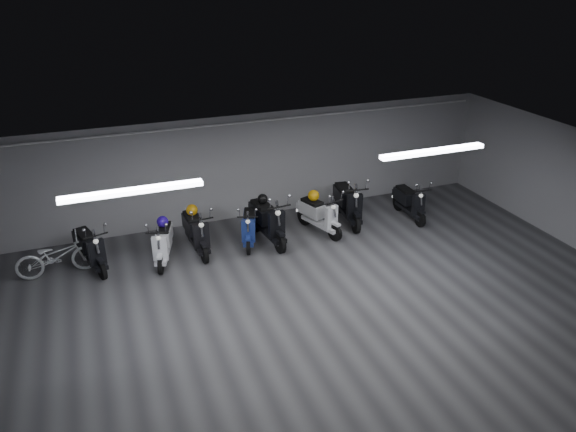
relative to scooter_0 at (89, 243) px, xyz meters
name	(u,v)px	position (x,y,z in m)	size (l,w,h in m)	color
floor	(315,320)	(3.90, -3.56, -0.65)	(14.00, 10.00, 0.01)	#3B3A3D
ceiling	(318,185)	(3.90, -3.56, 2.16)	(14.00, 10.00, 0.01)	gray
back_wall	(240,168)	(3.90, 1.45, 0.75)	(14.00, 0.01, 2.80)	#98989B
fluor_strip_left	(132,191)	(0.90, -2.56, 2.09)	(2.40, 0.18, 0.08)	white
fluor_strip_right	(433,151)	(6.90, -2.56, 2.09)	(2.40, 0.18, 0.08)	white
conduit	(239,123)	(3.90, 1.36, 1.97)	(0.05, 0.05, 13.60)	white
scooter_0	(89,243)	(0.00, 0.00, 0.00)	(0.58, 1.74, 1.30)	black
scooter_2	(162,237)	(1.56, -0.24, -0.03)	(0.55, 1.65, 1.23)	white
scooter_3	(196,226)	(2.37, -0.03, 0.02)	(0.60, 1.80, 1.34)	black
scooter_4	(249,222)	(3.65, -0.11, -0.06)	(0.53, 1.59, 1.18)	navy
scooter_5	(268,214)	(4.11, -0.16, 0.08)	(0.65, 1.96, 1.46)	black
scooter_6	(320,209)	(5.48, -0.16, -0.01)	(0.58, 1.73, 1.28)	white
scooter_7	(348,197)	(6.42, 0.14, 0.07)	(0.65, 1.94, 1.45)	black
scooter_8	(410,197)	(8.07, -0.23, -0.03)	(0.55, 1.65, 1.23)	black
bicycle	(56,252)	(-0.70, 0.00, -0.10)	(0.60, 1.71, 1.10)	white
helmet_0	(263,199)	(4.07, 0.11, 0.38)	(0.25, 0.25, 0.25)	black
helmet_1	(314,195)	(5.41, 0.07, 0.29)	(0.29, 0.29, 0.29)	orange
helmet_2	(163,222)	(1.63, -0.02, 0.25)	(0.27, 0.27, 0.27)	#270D93
helmet_3	(192,210)	(2.36, 0.22, 0.32)	(0.28, 0.28, 0.28)	#C6840B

